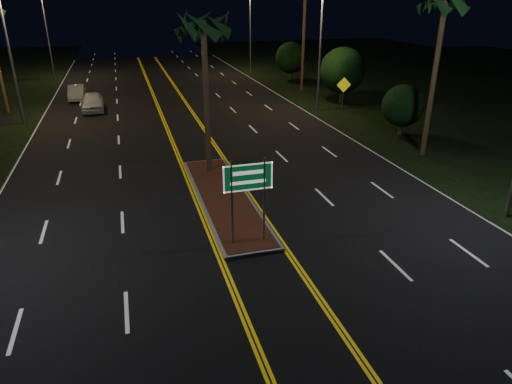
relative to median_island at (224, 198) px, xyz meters
name	(u,v)px	position (x,y,z in m)	size (l,w,h in m)	color
ground	(272,286)	(0.00, -7.00, -0.08)	(120.00, 120.00, 0.00)	black
grass_right	(486,90)	(30.00, 18.00, -0.08)	(40.00, 110.00, 0.01)	black
median_island	(224,198)	(0.00, 0.00, 0.00)	(2.25, 10.25, 0.17)	gray
highway_sign	(248,185)	(0.00, -4.20, 2.32)	(1.80, 0.08, 3.20)	gray
streetlight_left_mid	(14,42)	(-10.61, 17.00, 5.57)	(1.91, 0.44, 9.00)	gray
streetlight_left_far	(49,24)	(-10.61, 37.00, 5.57)	(1.91, 0.44, 9.00)	gray
streetlight_right_mid	(316,37)	(10.61, 15.00, 5.57)	(1.91, 0.44, 9.00)	gray
streetlight_right_far	(247,22)	(10.61, 35.00, 5.57)	(1.91, 0.44, 9.00)	gray
palm_median	(203,25)	(0.00, 3.50, 7.19)	(2.40, 2.40, 8.30)	#382819
palm_right_near	(446,2)	(12.50, 3.00, 8.13)	(2.40, 2.40, 9.30)	#382819
shrub_near	(403,106)	(13.50, 7.00, 1.86)	(2.70, 2.70, 3.30)	#382819
shrub_mid	(342,70)	(14.00, 17.00, 2.64)	(3.78, 3.78, 4.62)	#382819
shrub_far	(291,58)	(13.80, 29.00, 2.25)	(3.24, 3.24, 3.96)	#382819
car_near	(92,100)	(-6.33, 19.87, 0.74)	(2.11, 4.92, 1.64)	silver
car_far	(76,91)	(-7.86, 24.77, 0.64)	(1.85, 4.31, 1.44)	#AFB3B9
warning_sign	(343,90)	(12.60, 13.78, 1.71)	(1.14, 0.16, 2.72)	gray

